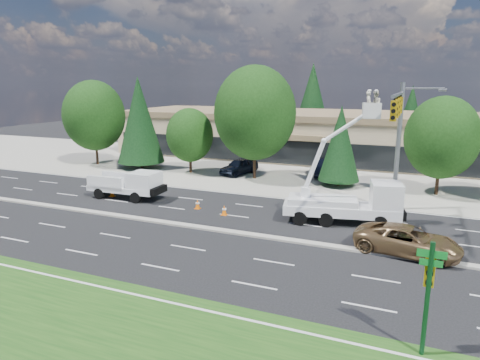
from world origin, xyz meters
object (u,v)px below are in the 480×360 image
at_px(minivan, 407,240).
at_px(street_sign_pole, 428,286).
at_px(utility_pickup, 130,187).
at_px(signal_mast, 398,128).
at_px(bucket_truck, 351,197).

bearing_deg(minivan, street_sign_pole, -165.63).
xyz_separation_m(utility_pickup, minivan, (20.66, -3.62, -0.16)).
xyz_separation_m(signal_mast, bucket_truck, (-2.45, -2.37, -4.27)).
xyz_separation_m(street_sign_pole, minivan, (-0.79, 9.00, -1.69)).
xyz_separation_m(utility_pickup, bucket_truck, (17.03, 0.46, 0.87)).
bearing_deg(minivan, bucket_truck, 51.08).
height_order(signal_mast, street_sign_pole, signal_mast).
height_order(bucket_truck, minivan, bucket_truck).
bearing_deg(bucket_truck, minivan, -59.89).
height_order(signal_mast, bucket_truck, signal_mast).
bearing_deg(signal_mast, minivan, -79.64).
xyz_separation_m(signal_mast, utility_pickup, (-19.48, -2.83, -5.14)).
bearing_deg(street_sign_pole, bucket_truck, 108.70).
bearing_deg(utility_pickup, minivan, -12.02).
distance_m(street_sign_pole, minivan, 9.19).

